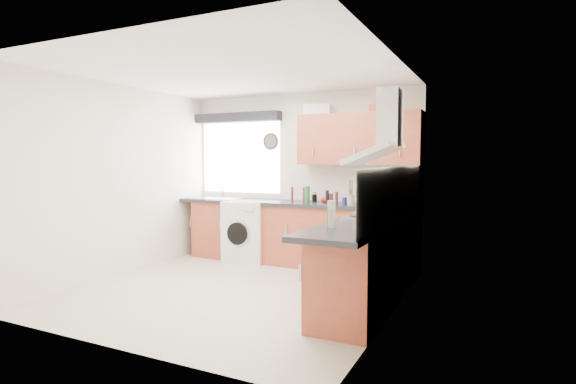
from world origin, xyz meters
The scene contains 37 objects.
ground_plane centered at (0.00, 0.00, 0.00)m, with size 3.60×3.60×0.00m, color beige.
ceiling centered at (0.00, 0.00, 2.50)m, with size 3.60×3.60×0.02m, color white.
wall_back centered at (0.00, 1.80, 1.25)m, with size 3.60×0.02×2.50m, color silver.
wall_front centered at (0.00, -1.80, 1.25)m, with size 3.60×0.02×2.50m, color silver.
wall_left centered at (-1.80, 0.00, 1.25)m, with size 0.02×3.60×2.50m, color silver.
wall_right centered at (1.80, 0.00, 1.25)m, with size 0.02×3.60×2.50m, color silver.
window centered at (-1.05, 1.79, 1.55)m, with size 1.40×0.02×1.10m, color silver.
window_blind centered at (-1.05, 1.70, 2.18)m, with size 1.50×0.18×0.14m, color black.
splashback centered at (1.79, 0.30, 1.18)m, with size 0.01×3.00×0.54m, color white.
base_cab_back centered at (-0.10, 1.51, 0.43)m, with size 3.00×0.58×0.86m, color brown.
base_cab_corner centered at (1.50, 1.50, 0.43)m, with size 0.60×0.60×0.86m, color brown.
base_cab_right centered at (1.51, 0.15, 0.43)m, with size 0.58×2.10×0.86m, color brown.
worktop_back centered at (0.00, 1.50, 0.89)m, with size 3.60×0.62×0.05m, color black.
worktop_right centered at (1.50, 0.00, 0.89)m, with size 0.62×2.42×0.05m, color black.
sink centered at (-1.33, 1.50, 0.95)m, with size 0.84×0.46×0.10m, color #B0B0B0, non-canonical shape.
oven centered at (1.50, 0.30, 0.42)m, with size 0.56×0.58×0.85m, color black.
hob_plate centered at (1.50, 0.30, 0.92)m, with size 0.52×0.52×0.01m, color #B0B0B0.
extractor_hood centered at (1.60, 0.30, 1.77)m, with size 0.52×0.78×0.66m, color #B0B0B0, non-canonical shape.
upper_cabinets centered at (0.95, 1.62, 1.80)m, with size 1.70×0.35×0.70m, color brown.
washing_machine centered at (-0.68, 1.40, 0.45)m, with size 0.62×0.59×0.90m, color silver.
wall_clock centered at (-0.50, 1.78, 1.80)m, with size 0.26×0.26×0.04m, color black.
casserole centered at (0.30, 1.72, 2.23)m, with size 0.37×0.27×0.15m, color silver.
storage_box centered at (1.23, 1.72, 2.21)m, with size 0.25×0.21×0.12m, color #BF532F.
utensil_pot centered at (0.93, 1.35, 0.98)m, with size 0.10×0.10×0.14m, color gray.
kitchen_roll centered at (1.35, 0.89, 1.03)m, with size 0.11×0.11×0.23m, color silver.
tomato_cluster centered at (0.48, 1.65, 0.94)m, with size 0.15×0.15×0.07m, color red, non-canonical shape.
jar_0 centered at (0.63, 1.42, 0.98)m, with size 0.06×0.06×0.14m, color #381416.
jar_1 centered at (0.70, 1.47, 0.99)m, with size 0.04×0.04×0.17m, color #46191E.
jar_2 centered at (0.29, 1.66, 0.98)m, with size 0.04×0.04×0.14m, color olive.
jar_3 centered at (0.27, 1.43, 1.03)m, with size 0.07×0.07×0.23m, color #205B29.
jar_4 centered at (0.17, 1.59, 1.01)m, with size 0.07×0.07×0.21m, color #561A12.
jar_5 centered at (0.83, 1.40, 0.96)m, with size 0.07×0.07×0.10m, color #1C1852.
jar_6 centered at (0.05, 1.39, 1.02)m, with size 0.04×0.04×0.22m, color #561E25.
jar_7 centered at (0.30, 1.63, 0.96)m, with size 0.07×0.07×0.11m, color black.
jar_8 centered at (0.57, 1.43, 1.00)m, with size 0.05×0.05×0.19m, color black.
bottle_0 centered at (1.37, -0.61, 1.00)m, with size 0.06×0.06×0.19m, color brown.
bottle_1 centered at (1.38, -0.60, 1.03)m, with size 0.07×0.07×0.24m, color #A69B8D.
Camera 1 is at (2.76, -4.36, 1.52)m, focal length 28.00 mm.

